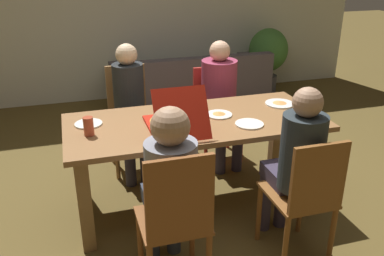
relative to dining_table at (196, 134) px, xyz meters
name	(u,v)px	position (x,y,z in m)	size (l,w,h in m)	color
ground_plane	(195,203)	(0.00, 0.00, -0.65)	(20.00, 20.00, 0.00)	brown
back_wall	(130,0)	(0.00, 3.04, 0.72)	(6.81, 0.12, 2.74)	beige
dining_table	(196,134)	(0.00, 0.00, 0.00)	(2.02, 0.89, 0.77)	brown
chair_0	(306,195)	(0.47, -0.89, -0.11)	(0.40, 0.45, 0.95)	brown
person_0	(296,159)	(0.47, -0.73, 0.07)	(0.29, 0.51, 1.23)	#372F42
chair_1	(129,114)	(-0.41, 0.87, -0.10)	(0.39, 0.39, 1.00)	olive
person_1	(130,102)	(-0.41, 0.71, 0.07)	(0.28, 0.51, 1.24)	#302D3F
chair_2	(215,107)	(0.47, 0.86, -0.12)	(0.43, 0.42, 0.92)	#BA2F29
person_2	(221,93)	(0.47, 0.71, 0.07)	(0.35, 0.55, 1.22)	#322C43
chair_3	(176,218)	(-0.41, -0.93, -0.09)	(0.41, 0.41, 1.00)	brown
person_3	(169,181)	(-0.41, -0.78, 0.08)	(0.31, 0.50, 1.21)	#2E3441
pizza_box_0	(174,121)	(-0.20, -0.09, 0.17)	(0.39, 0.58, 0.36)	red
plate_0	(249,124)	(0.37, -0.21, 0.13)	(0.22, 0.22, 0.01)	white
plate_1	(88,124)	(-0.81, 0.15, 0.13)	(0.21, 0.21, 0.01)	white
plate_2	(280,103)	(0.80, 0.14, 0.13)	(0.25, 0.25, 0.03)	white
plate_3	(219,114)	(0.21, 0.04, 0.13)	(0.21, 0.21, 0.03)	white
drinking_glass_0	(89,126)	(-0.82, -0.06, 0.19)	(0.07, 0.07, 0.14)	#B2472F
drinking_glass_1	(312,112)	(0.89, -0.23, 0.18)	(0.07, 0.07, 0.12)	silver
couch	(190,86)	(0.66, 2.36, -0.37)	(2.10, 0.80, 0.74)	#4D464D
potted_plant	(268,54)	(1.93, 2.61, -0.06)	(0.57, 0.57, 0.96)	#54535A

